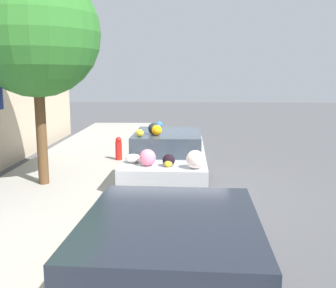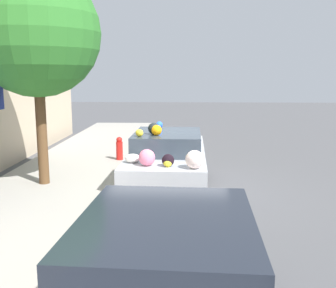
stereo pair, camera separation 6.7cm
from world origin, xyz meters
The scene contains 6 objects.
ground_plane centered at (0.00, 0.00, 0.00)m, with size 60.00×60.00×0.00m, color #4C4C4F.
sidewalk_curb centered at (0.00, 2.70, 0.07)m, with size 24.00×3.20×0.15m.
street_tree centered at (0.14, 2.98, 3.60)m, with size 2.88×2.88×4.91m.
fire_hydrant centered at (2.82, 1.61, 0.49)m, with size 0.20×0.20×0.70m.
art_car centered at (-0.03, 0.04, 0.77)m, with size 4.21×1.77×1.68m.
parked_car_plain centered at (-5.25, -0.17, 0.73)m, with size 4.48×2.04×1.42m.
Camera 1 is at (-8.79, -0.24, 2.70)m, focal length 42.00 mm.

